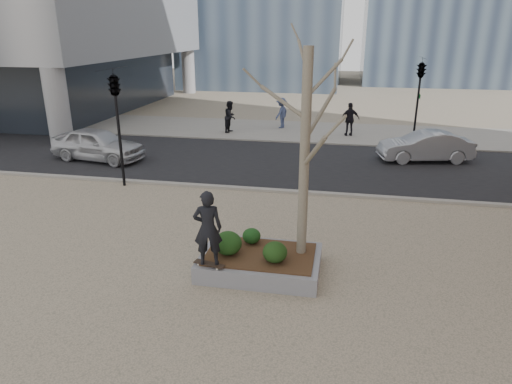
% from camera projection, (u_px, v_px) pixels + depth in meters
% --- Properties ---
extents(ground, '(120.00, 120.00, 0.00)m').
position_uv_depth(ground, '(222.00, 267.00, 11.85)').
color(ground, tan).
rests_on(ground, ground).
extents(street, '(60.00, 8.00, 0.02)m').
position_uv_depth(street, '(278.00, 162.00, 21.08)').
color(street, black).
rests_on(street, ground).
extents(far_sidewalk, '(60.00, 6.00, 0.02)m').
position_uv_depth(far_sidewalk, '(295.00, 131.00, 27.55)').
color(far_sidewalk, gray).
rests_on(far_sidewalk, ground).
extents(planter, '(3.00, 2.00, 0.45)m').
position_uv_depth(planter, '(260.00, 263.00, 11.59)').
color(planter, gray).
rests_on(planter, ground).
extents(planter_mulch, '(2.70, 1.70, 0.04)m').
position_uv_depth(planter_mulch, '(260.00, 254.00, 11.51)').
color(planter_mulch, '#382314').
rests_on(planter_mulch, planter).
extents(sycamore_tree, '(2.80, 2.80, 6.60)m').
position_uv_depth(sycamore_tree, '(306.00, 123.00, 10.48)').
color(sycamore_tree, gray).
rests_on(sycamore_tree, planter_mulch).
extents(shrub_left, '(0.70, 0.70, 0.59)m').
position_uv_depth(shrub_left, '(228.00, 243.00, 11.38)').
color(shrub_left, '#183611').
rests_on(shrub_left, planter_mulch).
extents(shrub_middle, '(0.48, 0.48, 0.41)m').
position_uv_depth(shrub_middle, '(252.00, 236.00, 12.00)').
color(shrub_middle, '#113613').
rests_on(shrub_middle, planter_mulch).
extents(shrub_right, '(0.60, 0.60, 0.51)m').
position_uv_depth(shrub_right, '(275.00, 252.00, 11.01)').
color(shrub_right, '#1A3711').
rests_on(shrub_right, planter_mulch).
extents(skateboard, '(0.81, 0.38, 0.08)m').
position_uv_depth(skateboard, '(209.00, 265.00, 10.95)').
color(skateboard, black).
rests_on(skateboard, planter).
extents(skateboarder, '(0.76, 0.59, 1.85)m').
position_uv_depth(skateboarder, '(208.00, 228.00, 10.62)').
color(skateboarder, black).
rests_on(skateboarder, skateboard).
extents(police_car, '(4.63, 2.44, 1.50)m').
position_uv_depth(police_car, '(98.00, 144.00, 21.21)').
color(police_car, silver).
rests_on(police_car, street).
extents(car_silver, '(4.39, 2.26, 1.38)m').
position_uv_depth(car_silver, '(425.00, 146.00, 21.07)').
color(car_silver, '#999CA1').
rests_on(car_silver, street).
extents(pedestrian_a, '(0.82, 0.98, 1.85)m').
position_uv_depth(pedestrian_a, '(230.00, 117.00, 26.89)').
color(pedestrian_a, black).
rests_on(pedestrian_a, far_sidewalk).
extents(pedestrian_b, '(1.07, 1.36, 1.85)m').
position_uv_depth(pedestrian_b, '(281.00, 113.00, 28.07)').
color(pedestrian_b, '#3C476C').
rests_on(pedestrian_b, far_sidewalk).
extents(pedestrian_c, '(1.19, 0.74, 1.89)m').
position_uv_depth(pedestrian_c, '(350.00, 119.00, 25.98)').
color(pedestrian_c, black).
rests_on(pedestrian_c, far_sidewalk).
extents(traffic_light_near, '(0.60, 2.48, 4.50)m').
position_uv_depth(traffic_light_near, '(119.00, 129.00, 17.25)').
color(traffic_light_near, black).
rests_on(traffic_light_near, ground).
extents(traffic_light_far, '(0.60, 2.48, 4.50)m').
position_uv_depth(traffic_light_far, '(417.00, 103.00, 23.40)').
color(traffic_light_far, black).
rests_on(traffic_light_far, ground).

